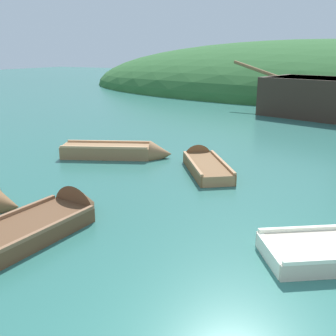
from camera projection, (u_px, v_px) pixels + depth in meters
shore_hill at (317, 90)px, 34.91m from camera, size 44.52×26.12×8.57m
rowboat_near_dock at (203, 165)px, 11.74m from camera, size 2.63×3.05×0.90m
rowboat_center at (120, 153)px, 12.90m from camera, size 3.62×2.33×0.86m
rowboat_outer_right at (50, 223)px, 7.83m from camera, size 1.32×3.20×1.14m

